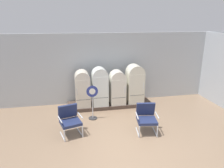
% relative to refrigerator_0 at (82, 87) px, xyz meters
% --- Properties ---
extents(ground, '(12.00, 10.00, 0.05)m').
position_rel_refrigerator_0_xyz_m(ground, '(1.11, -2.94, -0.95)').
color(ground, '#856B53').
extents(back_wall, '(11.76, 0.12, 3.02)m').
position_rel_refrigerator_0_xyz_m(back_wall, '(1.11, 0.72, 0.60)').
color(back_wall, '#B6BCC2').
rests_on(back_wall, ground).
extents(side_wall_right, '(0.16, 2.20, 3.02)m').
position_rel_refrigerator_0_xyz_m(side_wall_right, '(5.77, -0.46, 0.57)').
color(side_wall_right, '#B3BBC4').
rests_on(side_wall_right, ground).
extents(display_plinth, '(3.52, 0.95, 0.15)m').
position_rel_refrigerator_0_xyz_m(display_plinth, '(1.11, 0.09, -0.85)').
color(display_plinth, '#48382F').
rests_on(display_plinth, ground).
extents(refrigerator_0, '(0.59, 0.72, 1.46)m').
position_rel_refrigerator_0_xyz_m(refrigerator_0, '(0.00, 0.00, 0.00)').
color(refrigerator_0, silver).
rests_on(refrigerator_0, display_plinth).
extents(refrigerator_1, '(0.62, 0.61, 1.57)m').
position_rel_refrigerator_0_xyz_m(refrigerator_1, '(0.70, -0.05, 0.06)').
color(refrigerator_1, white).
rests_on(refrigerator_1, display_plinth).
extents(refrigerator_2, '(0.62, 0.62, 1.41)m').
position_rel_refrigerator_0_xyz_m(refrigerator_2, '(1.43, -0.05, -0.03)').
color(refrigerator_2, silver).
rests_on(refrigerator_2, display_plinth).
extents(refrigerator_3, '(0.68, 0.66, 1.62)m').
position_rel_refrigerator_0_xyz_m(refrigerator_3, '(2.19, -0.03, 0.08)').
color(refrigerator_3, silver).
rests_on(refrigerator_3, display_plinth).
extents(armchair_left, '(0.79, 0.82, 0.95)m').
position_rel_refrigerator_0_xyz_m(armchair_left, '(-0.54, -1.91, -0.41)').
color(armchair_left, silver).
rests_on(armchair_left, ground).
extents(armchair_right, '(0.75, 0.76, 0.95)m').
position_rel_refrigerator_0_xyz_m(armchair_right, '(1.91, -2.24, -0.41)').
color(armchair_right, silver).
rests_on(armchair_right, ground).
extents(sign_stand, '(0.42, 0.32, 1.29)m').
position_rel_refrigerator_0_xyz_m(sign_stand, '(0.29, -0.99, -0.34)').
color(sign_stand, '#2D2D30').
rests_on(sign_stand, ground).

